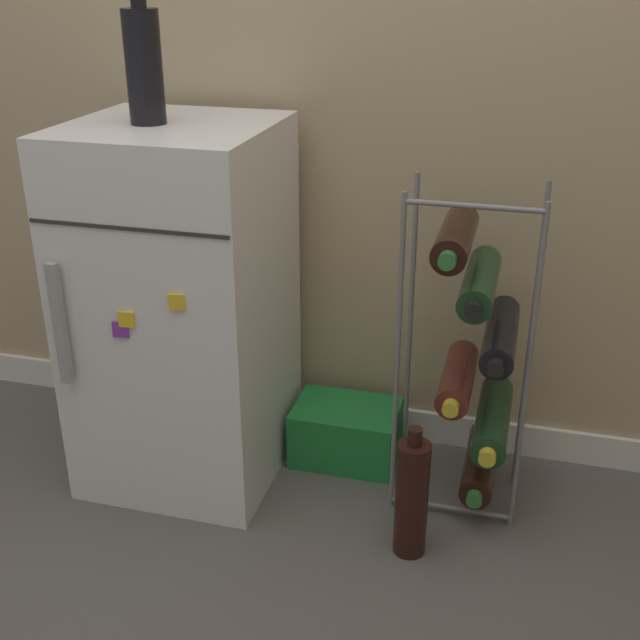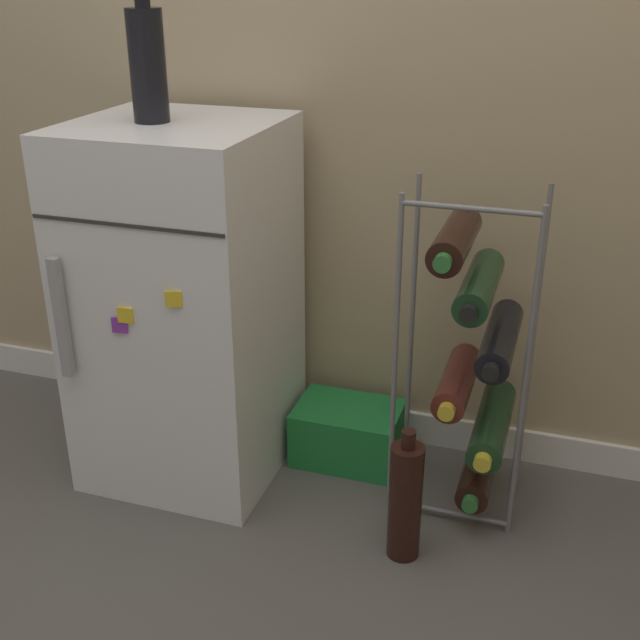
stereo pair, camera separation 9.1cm
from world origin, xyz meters
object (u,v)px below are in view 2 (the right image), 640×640
Objects in this scene: wine_rack at (477,361)px; soda_box at (348,433)px; fridge_top_bottle at (148,64)px; mini_fridge at (186,305)px; loose_bottle_floor at (405,500)px.

soda_box is (-0.33, 0.09, -0.31)m from wine_rack.
fridge_top_bottle is (-0.76, -0.05, 0.63)m from wine_rack.
fridge_top_bottle reaches higher than wine_rack.
fridge_top_bottle is (-0.04, -0.01, 0.57)m from mini_fridge.
fridge_top_bottle reaches higher than loose_bottle_floor.
wine_rack is 0.46m from soda_box.
mini_fridge is 0.57m from fridge_top_bottle.
loose_bottle_floor is (0.23, -0.33, 0.07)m from soda_box.
mini_fridge is at bearing -161.38° from soda_box.
fridge_top_bottle is 0.87× the size of loose_bottle_floor.
mini_fridge is 0.55m from soda_box.
soda_box is 0.85× the size of loose_bottle_floor.
loose_bottle_floor is at bearing -113.93° from wine_rack.
fridge_top_bottle is (-0.43, -0.14, 0.94)m from soda_box.
wine_rack is 2.83× the size of fridge_top_bottle.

